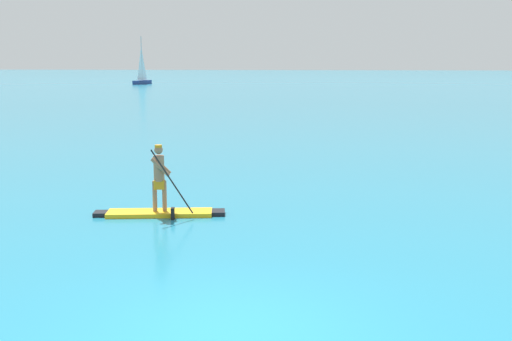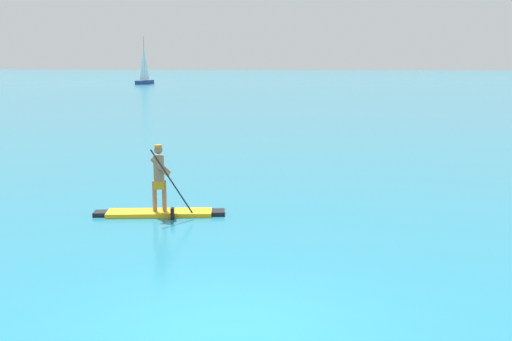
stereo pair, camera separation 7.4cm
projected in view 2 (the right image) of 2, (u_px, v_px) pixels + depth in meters
The scene contains 3 objects.
ground at pixel (228, 331), 9.16m from camera, with size 440.00×440.00×0.00m, color teal.
paddleboarder_mid_center at pixel (160, 201), 15.91m from camera, with size 3.25×1.06×1.79m.
sailboat_left_horizon at pixel (145, 77), 99.16m from camera, with size 1.96×4.38×7.23m.
Camera 2 is at (1.31, -8.55, 3.81)m, focal length 45.31 mm.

